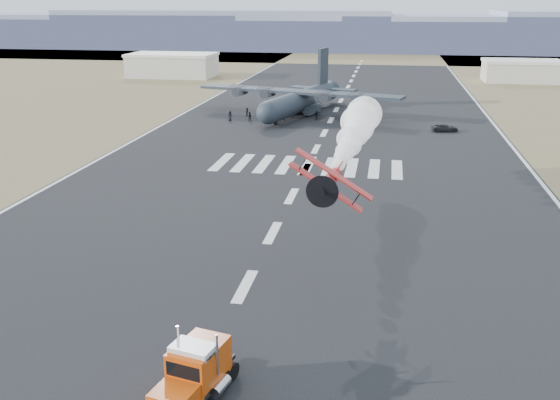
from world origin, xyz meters
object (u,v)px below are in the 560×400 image
(transport_aircraft, at_px, (302,98))
(crew_b, at_px, (247,112))
(crew_c, at_px, (284,118))
(crew_e, at_px, (230,116))
(aerobatic_biplane, at_px, (329,182))
(crew_g, at_px, (286,113))
(crew_h, at_px, (249,117))
(hangar_left, at_px, (172,65))
(crew_d, at_px, (275,113))
(crew_f, at_px, (317,115))
(hangar_right, at_px, (522,71))
(semi_truck, at_px, (195,372))
(crew_a, at_px, (292,114))
(support_vehicle, at_px, (445,128))

(transport_aircraft, xyz_separation_m, crew_b, (-9.93, -4.63, -2.23))
(crew_c, relative_size, crew_e, 0.86)
(transport_aircraft, relative_size, crew_b, 24.18)
(aerobatic_biplane, bearing_deg, crew_g, 104.34)
(crew_c, distance_m, crew_h, 6.38)
(hangar_left, distance_m, crew_c, 78.15)
(crew_b, height_order, crew_d, crew_b)
(crew_f, bearing_deg, hangar_right, -90.49)
(hangar_right, distance_m, semi_truck, 159.20)
(crew_a, xyz_separation_m, crew_h, (-7.22, -4.41, -0.01))
(crew_d, bearing_deg, crew_a, 110.09)
(crew_b, height_order, crew_f, same)
(crew_a, xyz_separation_m, crew_e, (-10.93, -4.40, 0.01))
(crew_b, distance_m, crew_c, 9.25)
(hangar_left, height_order, crew_b, hangar_left)
(crew_c, bearing_deg, semi_truck, -21.99)
(crew_b, bearing_deg, transport_aircraft, -101.72)
(support_vehicle, relative_size, crew_h, 2.43)
(crew_a, distance_m, crew_g, 1.35)
(crew_a, bearing_deg, crew_f, 72.88)
(hangar_right, xyz_separation_m, semi_truck, (-45.54, -152.54, -1.33))
(aerobatic_biplane, relative_size, crew_f, 3.67)
(hangar_right, relative_size, crew_f, 12.14)
(transport_aircraft, bearing_deg, crew_h, -116.18)
(crew_a, relative_size, crew_c, 1.15)
(crew_a, height_order, crew_f, crew_a)
(crew_a, distance_m, crew_c, 4.26)
(aerobatic_biplane, bearing_deg, crew_h, 110.16)
(support_vehicle, xyz_separation_m, crew_c, (-28.53, 3.42, 0.18))
(crew_e, distance_m, crew_g, 10.98)
(transport_aircraft, height_order, crew_f, transport_aircraft)
(crew_c, relative_size, crew_h, 0.88)
(semi_truck, relative_size, crew_a, 4.23)
(crew_a, relative_size, crew_d, 1.12)
(crew_b, distance_m, crew_e, 5.47)
(support_vehicle, bearing_deg, crew_d, 66.40)
(crew_d, bearing_deg, crew_f, 111.25)
(crew_b, distance_m, crew_f, 13.65)
(aerobatic_biplane, height_order, crew_c, aerobatic_biplane)
(hangar_left, height_order, crew_c, hangar_left)
(semi_truck, distance_m, crew_e, 84.70)
(aerobatic_biplane, xyz_separation_m, crew_d, (-16.87, 70.15, -7.28))
(aerobatic_biplane, distance_m, support_vehicle, 64.07)
(crew_g, bearing_deg, transport_aircraft, -148.97)
(crew_a, xyz_separation_m, crew_b, (-8.75, 0.62, -0.08))
(crew_g, bearing_deg, hangar_right, -161.89)
(aerobatic_biplane, bearing_deg, hangar_right, 76.01)
(semi_truck, height_order, crew_a, semi_truck)
(crew_g, bearing_deg, support_vehicle, 132.27)
(hangar_right, height_order, crew_a, hangar_right)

